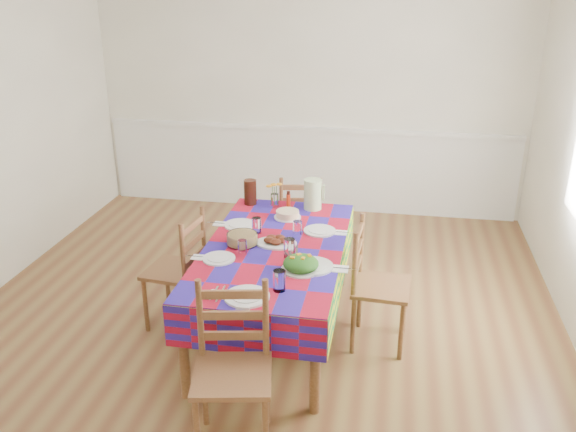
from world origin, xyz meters
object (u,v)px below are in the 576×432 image
at_px(dining_table, 275,256).
at_px(meat_platter, 276,241).
at_px(green_pitcher, 313,194).
at_px(chair_right, 375,286).
at_px(chair_left, 179,271).
at_px(chair_near, 233,370).
at_px(tea_pitcher, 250,192).
at_px(chair_far, 301,221).

distance_m(dining_table, meat_platter, 0.10).
xyz_separation_m(green_pitcher, chair_right, (0.55, -0.75, -0.37)).
relative_size(dining_table, chair_left, 1.99).
bearing_deg(chair_near, tea_pitcher, 89.51).
distance_m(tea_pitcher, chair_right, 1.35).
relative_size(chair_left, chair_right, 0.98).
height_order(chair_far, chair_right, chair_right).
distance_m(chair_far, chair_right, 1.32).
xyz_separation_m(green_pitcher, chair_left, (-0.87, -0.76, -0.37)).
xyz_separation_m(tea_pitcher, chair_near, (0.35, -1.88, -0.33)).
bearing_deg(chair_left, chair_near, 39.00).
relative_size(dining_table, green_pitcher, 7.29).
distance_m(meat_platter, chair_near, 1.17).
distance_m(dining_table, tea_pitcher, 0.87).
distance_m(meat_platter, chair_left, 0.76).
distance_m(green_pitcher, chair_far, 0.56).
bearing_deg(tea_pitcher, chair_far, 44.08).
bearing_deg(chair_near, meat_platter, 78.50).
relative_size(chair_far, chair_right, 0.95).
bearing_deg(green_pitcher, chair_right, -53.94).
relative_size(dining_table, tea_pitcher, 8.71).
height_order(meat_platter, chair_far, chair_far).
bearing_deg(tea_pitcher, green_pitcher, -2.00).
bearing_deg(tea_pitcher, chair_near, -79.60).
relative_size(tea_pitcher, chair_near, 0.22).
height_order(tea_pitcher, chair_right, chair_right).
relative_size(meat_platter, green_pitcher, 1.20).
relative_size(tea_pitcher, chair_far, 0.24).
height_order(chair_near, chair_right, chair_near).
height_order(dining_table, chair_left, chair_left).
relative_size(tea_pitcher, chair_left, 0.23).
distance_m(green_pitcher, chair_right, 1.00).
distance_m(tea_pitcher, chair_far, 0.62).
height_order(green_pitcher, chair_far, green_pitcher).
bearing_deg(chair_right, tea_pitcher, 57.62).
height_order(meat_platter, chair_near, chair_near).
bearing_deg(chair_far, chair_right, 113.60).
bearing_deg(dining_table, green_pitcher, 77.99).
height_order(meat_platter, chair_right, chair_right).
bearing_deg(chair_far, tea_pitcher, 35.58).
bearing_deg(meat_platter, chair_near, -90.61).
height_order(dining_table, tea_pitcher, tea_pitcher).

